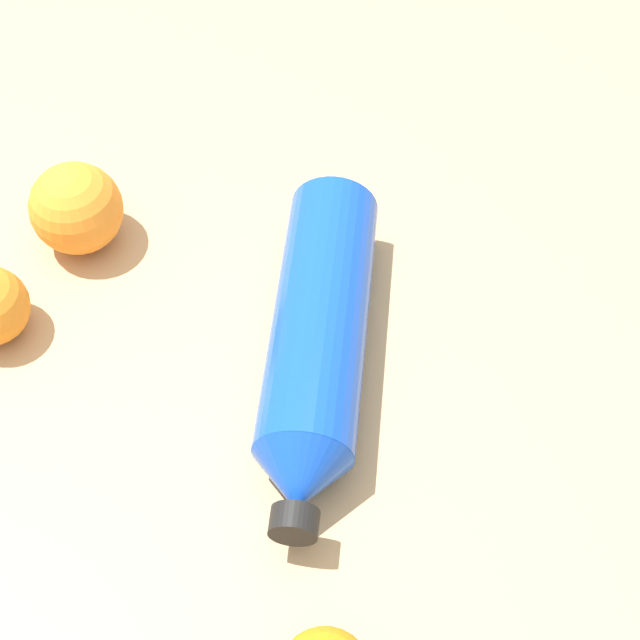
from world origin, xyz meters
The scene contains 3 objects.
ground_plane centered at (0.00, 0.00, 0.00)m, with size 2.40×2.40×0.00m, color tan.
water_bottle centered at (-0.02, -0.02, 0.04)m, with size 0.26×0.26×0.08m.
orange_0 centered at (-0.10, 0.22, 0.04)m, with size 0.08×0.08×0.08m, color orange.
Camera 1 is at (-0.27, -0.35, 0.66)m, focal length 52.33 mm.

